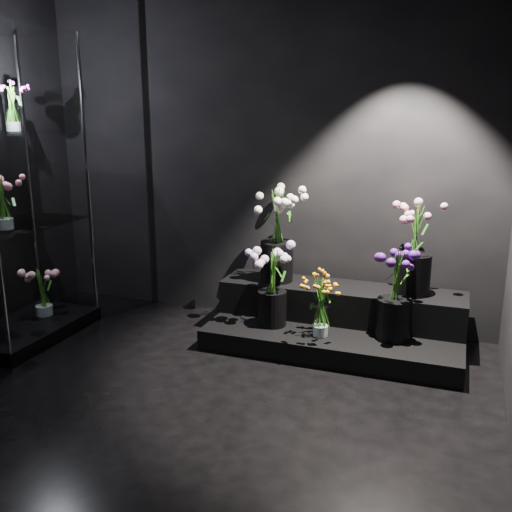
% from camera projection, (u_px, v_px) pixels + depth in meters
% --- Properties ---
extents(floor, '(4.00, 4.00, 0.00)m').
position_uv_depth(floor, '(150.00, 425.00, 3.37)').
color(floor, black).
rests_on(floor, ground).
extents(wall_back, '(4.00, 0.00, 4.00)m').
position_uv_depth(wall_back, '(262.00, 160.00, 4.85)').
color(wall_back, black).
rests_on(wall_back, floor).
extents(display_riser, '(1.95, 0.87, 0.43)m').
position_uv_depth(display_riser, '(337.00, 321.00, 4.54)').
color(display_riser, black).
rests_on(display_riser, floor).
extents(display_case, '(0.66, 1.09, 2.41)m').
position_uv_depth(display_case, '(13.00, 191.00, 4.41)').
color(display_case, black).
rests_on(display_case, floor).
extents(bouquet_orange_bells, '(0.30, 0.30, 0.48)m').
position_uv_depth(bouquet_orange_bells, '(321.00, 304.00, 4.23)').
color(bouquet_orange_bells, white).
rests_on(bouquet_orange_bells, display_riser).
extents(bouquet_lilac, '(0.43, 0.43, 0.62)m').
position_uv_depth(bouquet_lilac, '(272.00, 281.00, 4.42)').
color(bouquet_lilac, black).
rests_on(bouquet_lilac, display_riser).
extents(bouquet_purple, '(0.34, 0.34, 0.69)m').
position_uv_depth(bouquet_purple, '(395.00, 291.00, 4.15)').
color(bouquet_purple, black).
rests_on(bouquet_purple, display_riser).
extents(bouquet_cream_roses, '(0.45, 0.45, 0.77)m').
position_uv_depth(bouquet_cream_roses, '(277.00, 228.00, 4.63)').
color(bouquet_cream_roses, black).
rests_on(bouquet_cream_roses, display_riser).
extents(bouquet_pink_roses, '(0.37, 0.37, 0.71)m').
position_uv_depth(bouquet_pink_roses, '(415.00, 244.00, 4.31)').
color(bouquet_pink_roses, black).
rests_on(bouquet_pink_roses, display_riser).
extents(bouquet_case_pink, '(0.35, 0.35, 0.41)m').
position_uv_depth(bouquet_case_pink, '(2.00, 200.00, 4.25)').
color(bouquet_case_pink, white).
rests_on(bouquet_case_pink, display_case).
extents(bouquet_case_magenta, '(0.28, 0.28, 0.38)m').
position_uv_depth(bouquet_case_magenta, '(11.00, 105.00, 4.39)').
color(bouquet_case_magenta, white).
rests_on(bouquet_case_magenta, display_case).
extents(bouquet_case_base_pink, '(0.33, 0.33, 0.41)m').
position_uv_depth(bouquet_case_base_pink, '(42.00, 291.00, 4.81)').
color(bouquet_case_base_pink, white).
rests_on(bouquet_case_base_pink, display_case).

